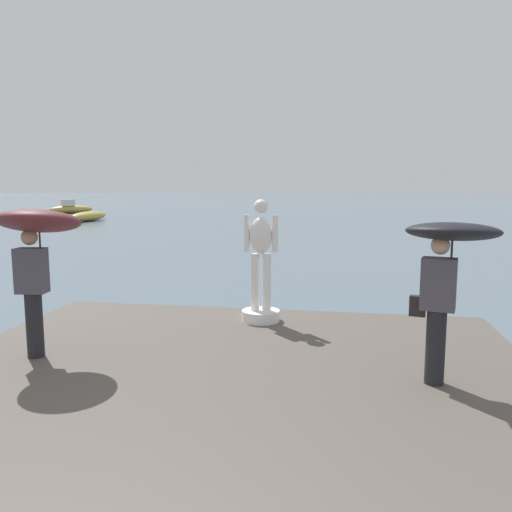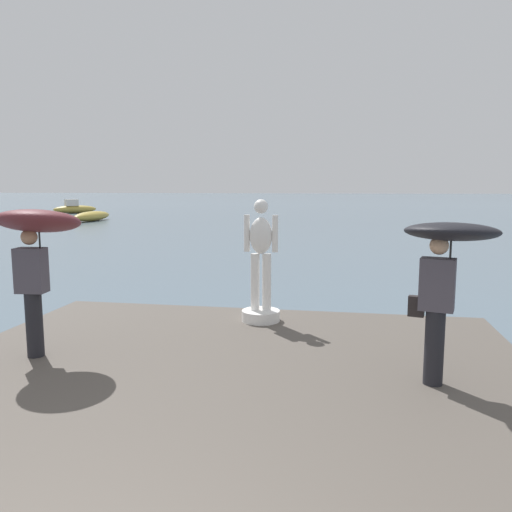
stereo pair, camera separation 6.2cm
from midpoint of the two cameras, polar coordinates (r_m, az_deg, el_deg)
name	(u,v)px [view 1 (the left image)]	position (r m, az deg, el deg)	size (l,w,h in m)	color
ground_plane	(324,221)	(41.56, 7.63, 3.99)	(400.00, 400.00, 0.00)	slate
pier	(172,480)	(4.75, -9.87, -23.71)	(7.75, 10.72, 0.40)	#564F47
statue_white_figure	(261,274)	(8.54, 0.34, -2.02)	(0.65, 0.65, 2.08)	white
onlooker_left	(37,238)	(7.24, -23.75, 1.86)	(1.18, 1.21, 2.06)	black
onlooker_right	(447,257)	(6.06, 20.56, -0.10)	(1.26, 1.27, 1.93)	black
boat_far	(71,208)	(56.41, -20.26, 5.08)	(4.09, 3.97, 1.46)	#B2993D
boat_leftward	(89,216)	(42.83, -18.45, 4.30)	(1.37, 5.23, 0.79)	#B2993D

